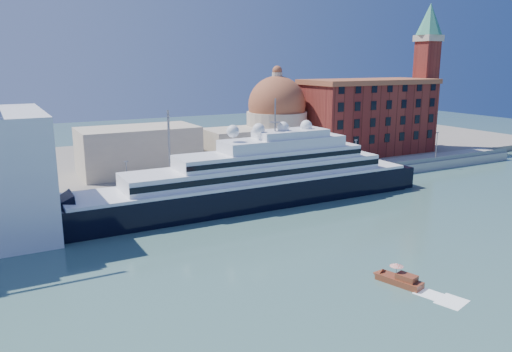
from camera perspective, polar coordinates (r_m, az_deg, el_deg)
ground at (r=93.47m, az=8.99°, el=-6.31°), size 400.00×400.00×0.00m
quay at (r=120.64m, az=-0.80°, el=-1.12°), size 180.00×10.00×2.50m
land at (r=157.32m, az=-7.76°, el=2.00°), size 260.00×72.00×2.00m
quay_fence at (r=116.35m, az=0.22°, el=-0.71°), size 180.00×0.10×1.20m
superyacht at (r=106.84m, az=-1.81°, el=-1.12°), size 89.48×12.41×26.74m
service_barge at (r=94.40m, az=-25.07°, el=-6.68°), size 13.23×4.96×2.93m
water_taxi at (r=74.27m, az=16.18°, el=-11.28°), size 3.94×6.88×3.10m
warehouse at (r=162.43m, az=12.69°, el=6.71°), size 43.00×19.00×23.25m
campanile at (r=178.28m, az=18.89°, el=11.69°), size 8.40×8.40×47.00m
church at (r=142.46m, az=-2.98°, el=5.00°), size 66.00×18.00×25.50m
lamp_posts at (r=112.04m, az=-6.15°, el=2.21°), size 120.80×2.40×18.00m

